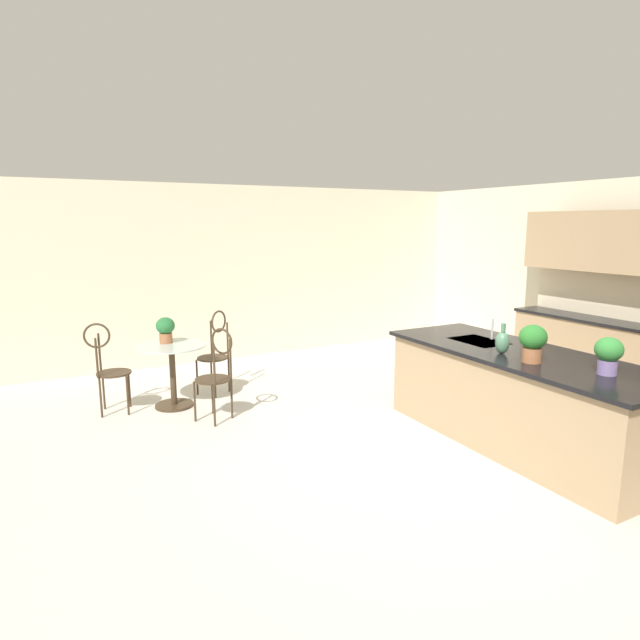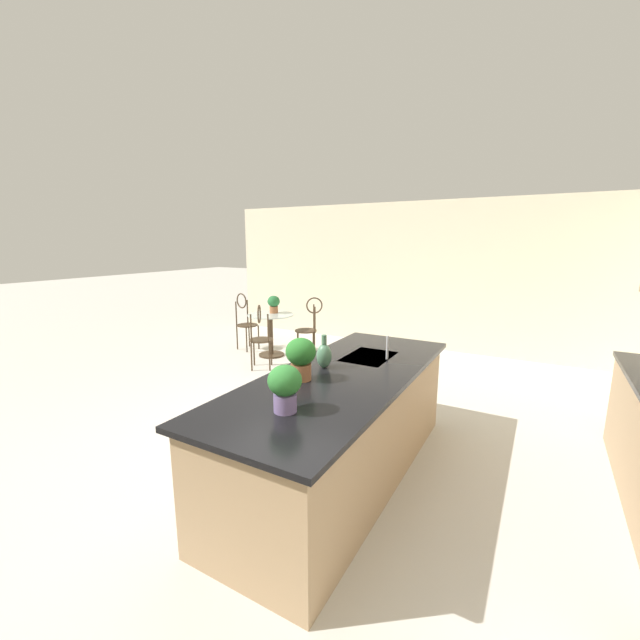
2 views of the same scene
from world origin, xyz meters
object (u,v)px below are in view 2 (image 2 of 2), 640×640
at_px(chair_near_window, 261,334).
at_px(potted_plant_counter_near, 301,356).
at_px(potted_plant_counter_far, 285,385).
at_px(vase_on_counter, 324,355).
at_px(bistro_table, 271,331).
at_px(chair_toward_desk, 309,324).
at_px(potted_plant_on_table, 274,303).
at_px(chair_by_island, 245,319).

distance_m(chair_near_window, potted_plant_counter_near, 3.17).
bearing_deg(potted_plant_counter_far, potted_plant_counter_near, -157.45).
xyz_separation_m(potted_plant_counter_far, vase_on_counter, (-0.90, -0.22, -0.06)).
relative_size(bistro_table, chair_near_window, 0.77).
distance_m(chair_toward_desk, potted_plant_on_table, 0.73).
bearing_deg(chair_by_island, chair_near_window, 50.46).
height_order(chair_near_window, chair_toward_desk, same).
xyz_separation_m(chair_by_island, potted_plant_counter_far, (3.63, 3.39, 0.52)).
height_order(chair_toward_desk, vase_on_counter, vase_on_counter).
height_order(bistro_table, potted_plant_counter_far, potted_plant_counter_far).
height_order(chair_toward_desk, potted_plant_counter_near, potted_plant_counter_near).
distance_m(potted_plant_counter_near, vase_on_counter, 0.36).
bearing_deg(chair_by_island, bistro_table, 79.02).
relative_size(chair_by_island, potted_plant_on_table, 3.41).
distance_m(chair_toward_desk, potted_plant_counter_near, 3.79).
bearing_deg(chair_toward_desk, bistro_table, -63.86).
bearing_deg(vase_on_counter, potted_plant_counter_near, -1.98).
height_order(potted_plant_on_table, potted_plant_counter_far, potted_plant_counter_far).
bearing_deg(bistro_table, potted_plant_on_table, -168.53).
height_order(bistro_table, chair_near_window, chair_near_window).
bearing_deg(potted_plant_on_table, vase_on_counter, 42.73).
distance_m(chair_near_window, chair_toward_desk, 1.03).
height_order(chair_near_window, potted_plant_counter_near, potted_plant_counter_near).
bearing_deg(potted_plant_counter_near, potted_plant_on_table, -140.83).
bearing_deg(potted_plant_counter_near, vase_on_counter, 178.02).
bearing_deg(chair_near_window, potted_plant_counter_far, 40.52).
height_order(bistro_table, potted_plant_counter_near, potted_plant_counter_near).
bearing_deg(potted_plant_counter_near, bistro_table, -139.86).
xyz_separation_m(potted_plant_counter_far, potted_plant_counter_near, (-0.55, -0.23, 0.02)).
distance_m(chair_near_window, potted_plant_on_table, 0.96).
relative_size(potted_plant_counter_far, vase_on_counter, 1.06).
bearing_deg(bistro_table, vase_on_counter, 43.88).
bearing_deg(chair_near_window, potted_plant_on_table, -157.50).
bearing_deg(bistro_table, potted_plant_counter_far, 37.81).
relative_size(chair_near_window, vase_on_counter, 3.62).
height_order(chair_by_island, chair_toward_desk, same).
xyz_separation_m(chair_by_island, potted_plant_on_table, (-0.00, 0.65, 0.34)).
xyz_separation_m(bistro_table, chair_by_island, (-0.13, -0.68, 0.13)).
xyz_separation_m(chair_by_island, vase_on_counter, (2.73, 3.18, 0.46)).
bearing_deg(chair_near_window, chair_toward_desk, 163.82).
bearing_deg(chair_by_island, potted_plant_counter_near, 45.81).
distance_m(potted_plant_on_table, potted_plant_counter_far, 4.55).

